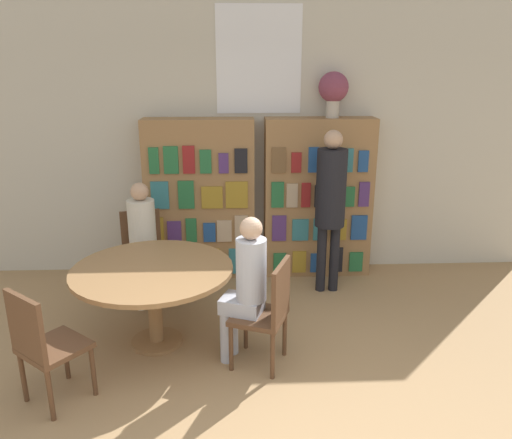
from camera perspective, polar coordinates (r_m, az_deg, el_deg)
The scene contains 11 objects.
wall_back at distance 5.60m, azimuth 0.29°, elevation 9.10°, with size 6.40×0.07×3.00m.
bookshelf_left at distance 5.54m, azimuth -6.38°, elevation 2.27°, with size 1.19×0.34×1.76m.
bookshelf_right at distance 5.60m, azimuth 7.07°, elevation 2.42°, with size 1.19×0.34×1.76m.
flower_vase at distance 5.45m, azimuth 8.84°, elevation 14.49°, with size 0.32×0.32×0.47m.
reading_table at distance 4.27m, azimuth -11.70°, elevation -6.64°, with size 1.34×1.34×0.71m.
chair_near_camera at distance 3.81m, azimuth -23.15°, elevation -12.83°, with size 0.56×0.56×0.89m.
chair_left_side at distance 5.25m, azimuth -12.81°, elevation -3.40°, with size 0.49×0.49×0.89m.
chair_far_side at distance 3.95m, azimuth 1.39°, elevation -10.21°, with size 0.52×0.52×0.89m.
seated_reader_left at distance 5.01m, azimuth -12.78°, elevation -1.94°, with size 0.34×0.40×1.23m.
seated_reader_right at distance 3.91m, azimuth -1.20°, elevation -7.32°, with size 0.38×0.34×1.23m.
librarian_standing at distance 5.09m, azimuth 8.54°, elevation 2.72°, with size 0.30×0.57×1.70m.
Camera 1 is at (-0.27, -2.26, 2.33)m, focal length 35.00 mm.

